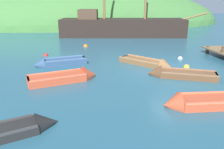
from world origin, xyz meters
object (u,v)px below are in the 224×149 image
rowboat_portside (177,75)px  rowboat_outer_right (7,133)px  buoy_yellow (186,67)px  buoy_red (46,56)px  sailing_ship (121,30)px  rowboat_far (149,64)px  buoy_orange (86,46)px  rowboat_center (68,78)px  rowboat_outer_left (58,63)px  buoy_white (180,59)px  rowboat_near_dock (197,104)px

rowboat_portside → rowboat_outer_right: rowboat_portside is taller
rowboat_outer_right → buoy_yellow: rowboat_outer_right is taller
buoy_red → sailing_ship: bearing=48.4°
rowboat_far → buoy_orange: (-3.81, 7.45, -0.11)m
rowboat_outer_right → buoy_orange: size_ratio=8.79×
buoy_orange → rowboat_far: bearing=-62.9°
rowboat_center → buoy_yellow: bearing=-4.8°
rowboat_outer_left → rowboat_portside: size_ratio=0.92×
sailing_ship → buoy_white: (1.98, -11.95, -0.79)m
rowboat_outer_left → sailing_ship: bearing=-131.1°
buoy_red → buoy_orange: 4.69m
sailing_ship → rowboat_outer_left: size_ratio=4.85×
rowboat_near_dock → buoy_red: size_ratio=9.00×
rowboat_portside → rowboat_far: rowboat_portside is taller
rowboat_outer_right → buoy_yellow: 11.52m
rowboat_far → buoy_orange: size_ratio=8.37×
sailing_ship → rowboat_near_dock: 19.69m
rowboat_near_dock → buoy_orange: 14.28m
rowboat_center → rowboat_outer_right: bearing=-124.6°
buoy_orange → rowboat_center: bearing=-99.3°
rowboat_center → buoy_white: size_ratio=10.95×
rowboat_near_dock → buoy_red: rowboat_near_dock is taller
rowboat_near_dock → buoy_yellow: 5.95m
buoy_orange → sailing_ship: bearing=51.1°
sailing_ship → buoy_yellow: 14.26m
rowboat_portside → buoy_white: rowboat_portside is taller
rowboat_center → buoy_yellow: rowboat_center is taller
rowboat_outer_left → rowboat_far: (6.07, -1.12, -0.04)m
rowboat_outer_left → buoy_orange: bearing=-120.9°
rowboat_outer_right → rowboat_center: bearing=50.5°
rowboat_portside → rowboat_outer_right: 9.32m
rowboat_outer_left → buoy_yellow: bearing=155.5°
rowboat_near_dock → buoy_white: 8.25m
rowboat_outer_right → rowboat_near_dock: bearing=-11.8°
rowboat_outer_right → buoy_red: 11.47m
sailing_ship → buoy_yellow: size_ratio=45.93×
sailing_ship → rowboat_far: sailing_ship is taller
buoy_red → rowboat_near_dock: bearing=-55.8°
rowboat_portside → rowboat_center: (-6.18, 0.46, 0.02)m
rowboat_center → buoy_red: size_ratio=10.33×
rowboat_portside → buoy_red: rowboat_portside is taller
rowboat_center → buoy_red: (-1.80, 6.33, -0.13)m
rowboat_outer_right → buoy_white: (10.18, 8.66, -0.09)m
rowboat_outer_left → rowboat_near_dock: 9.57m
sailing_ship → rowboat_outer_left: (-7.00, -12.21, -0.65)m
rowboat_near_dock → buoy_white: (2.96, 7.70, -0.11)m
rowboat_center → buoy_red: rowboat_center is taller
rowboat_outer_right → buoy_red: bearing=70.2°
rowboat_outer_left → rowboat_near_dock: (6.02, -7.45, -0.03)m
buoy_orange → buoy_white: 9.06m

